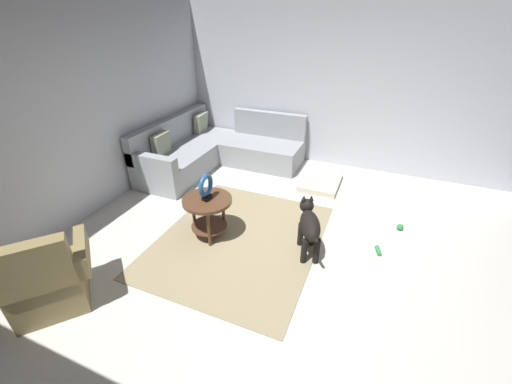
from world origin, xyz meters
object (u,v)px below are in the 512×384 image
object	(u,v)px
sectional_couch	(216,151)
torus_sculpture	(206,186)
dog	(309,225)
dog_toy_ball	(400,227)
dog_toy_rope	(378,251)
side_table	(208,208)
dog_bed_mat	(321,182)
armchair	(46,281)

from	to	relation	value
sectional_couch	torus_sculpture	world-z (taller)	sectional_couch
dog	dog_toy_ball	distance (m)	1.39
sectional_couch	dog_toy_ball	world-z (taller)	sectional_couch
dog	dog_toy_rope	size ratio (longest dim) A/B	5.47
dog_toy_ball	dog_toy_rope	world-z (taller)	dog_toy_ball
sectional_couch	dog_toy_ball	size ratio (longest dim) A/B	26.46
dog_toy_rope	dog_toy_ball	bearing A→B (deg)	-21.27
side_table	dog_bed_mat	size ratio (longest dim) A/B	0.75
armchair	dog_toy_rope	distance (m)	3.50
armchair	torus_sculpture	xyz separation A→B (m)	(1.55, -0.83, 0.39)
dog	dog_toy_rope	distance (m)	0.92
dog_toy_ball	dog	bearing A→B (deg)	130.79
armchair	dog_toy_ball	bearing A→B (deg)	-9.19
side_table	torus_sculpture	distance (m)	0.29
torus_sculpture	dog	xyz separation A→B (m)	(0.18, -1.22, -0.33)
sectional_couch	dog_toy_rope	bearing A→B (deg)	-115.83
dog_toy_rope	dog	bearing A→B (deg)	110.48
dog_toy_ball	dog_toy_rope	size ratio (longest dim) A/B	0.58
side_table	dog_toy_ball	xyz separation A→B (m)	(1.06, -2.24, -0.37)
dog_bed_mat	dog	world-z (taller)	dog
dog_bed_mat	dog_toy_ball	bearing A→B (deg)	-124.16
torus_sculpture	sectional_couch	bearing A→B (deg)	26.25
sectional_couch	side_table	bearing A→B (deg)	-153.75
sectional_couch	torus_sculpture	xyz separation A→B (m)	(-1.90, -0.94, 0.42)
armchair	dog_bed_mat	xyz separation A→B (m)	(3.44, -1.84, -0.28)
side_table	dog_toy_ball	world-z (taller)	side_table
dog_bed_mat	dog_toy_rope	distance (m)	1.74
dog	dog_toy_rope	world-z (taller)	dog
torus_sculpture	dog_toy_ball	xyz separation A→B (m)	(1.06, -2.24, -0.67)
sectional_couch	armchair	distance (m)	3.45
armchair	dog	distance (m)	2.68
sectional_couch	dog_toy_ball	bearing A→B (deg)	-104.87
armchair	dog_bed_mat	distance (m)	3.91
side_table	dog_toy_rope	xyz separation A→B (m)	(0.47, -2.01, -0.39)
side_table	dog	size ratio (longest dim) A/B	0.75
torus_sculpture	dog_bed_mat	size ratio (longest dim) A/B	0.41
dog_toy_ball	armchair	bearing A→B (deg)	130.28
sectional_couch	dog_toy_rope	xyz separation A→B (m)	(-1.43, -2.95, -0.26)
dog_bed_mat	dog_toy_ball	xyz separation A→B (m)	(-0.84, -1.24, -0.00)
torus_sculpture	dog	bearing A→B (deg)	-81.76
torus_sculpture	dog	world-z (taller)	torus_sculpture
armchair	dog_toy_rope	size ratio (longest dim) A/B	6.81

